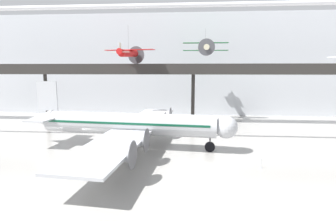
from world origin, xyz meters
The scene contains 8 objects.
ground_plane centered at (0.00, 0.00, 0.00)m, with size 260.00×260.00×0.00m, color #9E9B96.
hangar_back_wall centered at (0.00, 35.81, 11.49)m, with size 140.00×3.00×22.99m.
mezzanine_walkway centered at (0.00, 24.83, 9.83)m, with size 110.00×3.20×11.55m.
ceiling_truss_beam centered at (0.00, 9.60, 18.74)m, with size 120.00×0.60×0.60m.
airliner_silver_main centered at (-8.96, 7.71, 3.25)m, with size 29.03×33.01×8.88m.
suspended_plane_red_highwing centered at (-12.00, 22.43, 13.49)m, with size 9.68×8.00×6.86m.
suspended_plane_green_biplane centered at (2.35, 27.58, 14.73)m, with size 8.82×7.19×5.42m.
stanchion_barrier centered at (6.92, 1.42, 0.33)m, with size 0.36×0.36×1.08m.
Camera 1 is at (-0.99, -26.12, 10.51)m, focal length 28.00 mm.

